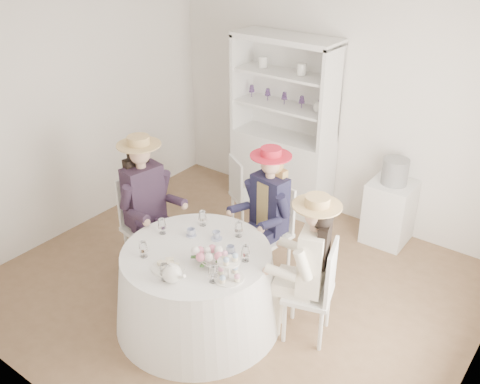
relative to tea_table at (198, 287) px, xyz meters
The scene contains 22 objects.
ground 0.71m from the tea_table, 93.79° to the left, with size 4.50×4.50×0.00m, color brown.
ceiling 2.40m from the tea_table, 93.79° to the left, with size 4.50×4.50×0.00m, color white.
wall_back 2.77m from the tea_table, 90.87° to the left, with size 4.50×4.50×0.00m, color white.
wall_front 1.71m from the tea_table, 91.60° to the right, with size 4.50×4.50×0.00m, color white.
wall_left 2.56m from the tea_table, 165.45° to the left, with size 4.50×4.50×0.00m, color white.
tea_table is the anchor object (origin of this frame).
hutch 2.47m from the tea_table, 104.56° to the left, with size 1.47×0.98×2.16m.
side_table 2.49m from the tea_table, 70.22° to the left, with size 0.47×0.47×0.74m, color silver.
hatbox 2.54m from the tea_table, 70.22° to the left, with size 0.29×0.29×0.29m, color black.
guest_left 1.10m from the tea_table, 161.59° to the left, with size 0.59×0.56×1.51m.
guest_mid 1.08m from the tea_table, 84.94° to the left, with size 0.53×0.56×1.43m.
guest_right 1.08m from the tea_table, 26.14° to the left, with size 0.58×0.54×1.42m.
spare_chair 1.66m from the tea_table, 111.60° to the left, with size 0.53×0.53×0.93m.
teacup_a 0.50m from the tea_table, 140.47° to the left, with size 0.08×0.08×0.07m, color white.
teacup_b 0.50m from the tea_table, 87.18° to the left, with size 0.07×0.07×0.07m, color white.
teacup_c 0.51m from the tea_table, 33.18° to the left, with size 0.08×0.08×0.06m, color white.
flower_bowl 0.48m from the tea_table, 12.53° to the right, with size 0.23×0.23×0.06m, color white.
flower_arrangement 0.52m from the tea_table, 16.88° to the right, with size 0.21×0.21×0.08m.
table_teapot 0.63m from the tea_table, 74.55° to the right, with size 0.23×0.16×0.17m.
sandwich_plate 0.51m from the tea_table, 95.77° to the right, with size 0.28×0.28×0.06m.
cupcake_stand 0.67m from the tea_table, 15.36° to the right, with size 0.25×0.25×0.23m.
stemware_set 0.46m from the tea_table, 79.38° to the left, with size 0.95×0.95×0.15m.
Camera 1 is at (2.67, -3.47, 3.43)m, focal length 40.00 mm.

